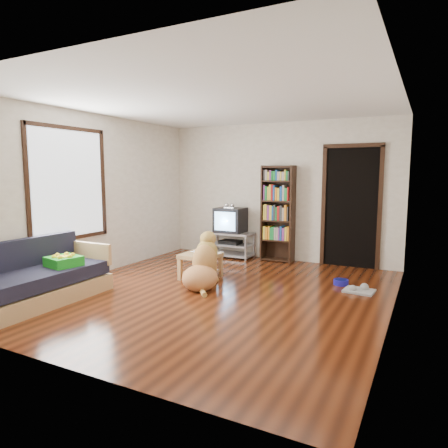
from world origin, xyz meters
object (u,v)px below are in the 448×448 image
at_px(laptop, 199,253).
at_px(sofa, 39,282).
at_px(green_cushion, 64,261).
at_px(bookshelf, 278,208).
at_px(dog_bowl, 341,282).
at_px(tv_stand, 230,243).
at_px(crt_tv, 231,220).
at_px(coffee_table, 201,261).
at_px(dog, 203,266).
at_px(grey_rag, 359,291).

bearing_deg(laptop, sofa, -111.96).
distance_m(green_cushion, bookshelf, 3.90).
xyz_separation_m(dog_bowl, tv_stand, (-2.36, 1.04, 0.23)).
distance_m(green_cushion, tv_stand, 3.44).
relative_size(crt_tv, sofa, 0.32).
xyz_separation_m(bookshelf, sofa, (-1.92, -3.72, -0.74)).
relative_size(green_cushion, coffee_table, 0.70).
xyz_separation_m(laptop, coffee_table, (-0.00, 0.03, -0.13)).
height_order(laptop, dog_bowl, laptop).
xyz_separation_m(laptop, crt_tv, (-0.31, 1.74, 0.33)).
distance_m(bookshelf, coffee_table, 2.02).
bearing_deg(tv_stand, sofa, -105.02).
relative_size(laptop, crt_tv, 0.59).
bearing_deg(laptop, dog, -39.85).
relative_size(laptop, dog_bowl, 1.55).
relative_size(dog_bowl, coffee_table, 0.40).
height_order(laptop, tv_stand, tv_stand).
bearing_deg(bookshelf, dog_bowl, -38.65).
bearing_deg(crt_tv, sofa, -104.93).
height_order(laptop, grey_rag, laptop).
bearing_deg(dog, tv_stand, 105.65).
xyz_separation_m(grey_rag, dog, (-2.09, -0.76, 0.29)).
xyz_separation_m(green_cushion, sofa, (-0.12, -0.31, -0.22)).
height_order(laptop, crt_tv, crt_tv).
height_order(tv_stand, crt_tv, crt_tv).
bearing_deg(grey_rag, tv_stand, 154.21).
bearing_deg(crt_tv, tv_stand, -90.00).
xyz_separation_m(dog_bowl, bookshelf, (-1.41, 1.13, 0.96)).
bearing_deg(crt_tv, laptop, -79.91).
xyz_separation_m(dog_bowl, dog, (-1.79, -1.01, 0.26)).
bearing_deg(coffee_table, tv_stand, 100.39).
height_order(crt_tv, sofa, crt_tv).
distance_m(laptop, dog_bowl, 2.20).
relative_size(tv_stand, crt_tv, 1.55).
xyz_separation_m(green_cushion, grey_rag, (3.51, 2.04, -0.47)).
xyz_separation_m(sofa, dog, (1.55, 1.58, 0.04)).
distance_m(laptop, grey_rag, 2.43).
height_order(laptop, sofa, sofa).
bearing_deg(coffee_table, grey_rag, 9.56).
xyz_separation_m(dog_bowl, coffee_table, (-2.05, -0.65, 0.24)).
distance_m(green_cushion, coffee_table, 2.02).
xyz_separation_m(laptop, bookshelf, (0.64, 1.81, 0.59)).
relative_size(bookshelf, dog, 1.89).
relative_size(crt_tv, dog, 0.61).
height_order(grey_rag, sofa, sofa).
relative_size(laptop, coffee_table, 0.62).
relative_size(tv_stand, bookshelf, 0.50).
relative_size(green_cushion, grey_rag, 0.97).
distance_m(grey_rag, crt_tv, 3.06).
relative_size(sofa, coffee_table, 3.27).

